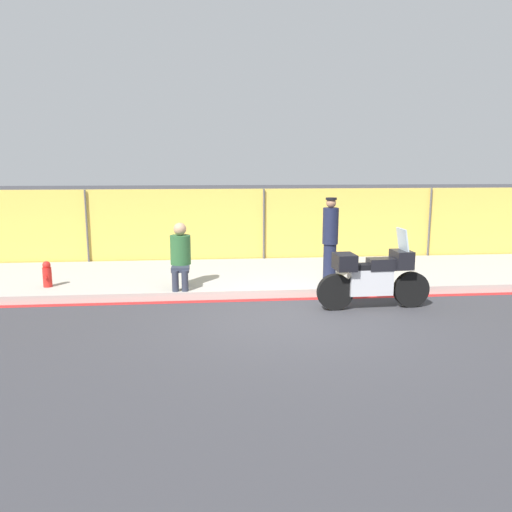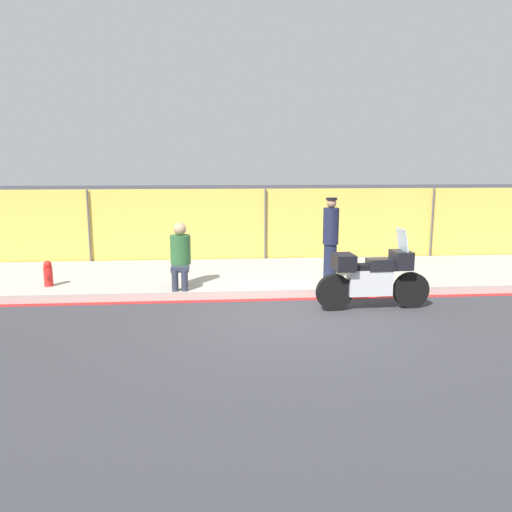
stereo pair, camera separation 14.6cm
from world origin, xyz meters
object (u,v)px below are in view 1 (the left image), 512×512
at_px(person_seated_on_curb, 180,252).
at_px(fire_hydrant, 47,274).
at_px(officer_standing, 330,238).
at_px(motorcycle, 373,277).

distance_m(person_seated_on_curb, fire_hydrant, 2.84).
relative_size(officer_standing, fire_hydrant, 3.32).
distance_m(motorcycle, officer_standing, 1.89).
bearing_deg(officer_standing, motorcycle, -77.58).
height_order(motorcycle, fire_hydrant, motorcycle).
xyz_separation_m(person_seated_on_curb, fire_hydrant, (-2.79, 0.29, -0.47)).
xyz_separation_m(officer_standing, person_seated_on_curb, (-3.26, -0.43, -0.20)).
bearing_deg(person_seated_on_curb, fire_hydrant, 174.13).
xyz_separation_m(motorcycle, fire_hydrant, (-6.44, 1.64, -0.18)).
bearing_deg(motorcycle, officer_standing, 100.47).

